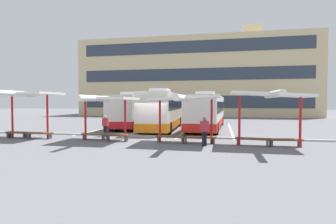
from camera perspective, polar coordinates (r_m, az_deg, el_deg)
The scene contains 24 objects.
ground_plane at distance 19.18m, azimuth -4.07°, elevation -5.50°, with size 160.00×160.00×0.00m, color slate.
terminal_building at distance 53.94m, azimuth 5.98°, elevation 7.04°, with size 43.24×14.81×17.14m.
coach_bus_0 at distance 27.82m, azimuth -7.25°, elevation 0.27°, with size 3.31×11.24×3.54m.
coach_bus_1 at distance 24.49m, azimuth -1.17°, elevation 0.25°, with size 3.08×10.60×3.72m.
coach_bus_2 at distance 25.71m, azimuth 8.46°, elevation 0.05°, with size 3.24×12.60×3.50m.
lane_stripe_0 at distance 27.52m, azimuth -12.34°, elevation -3.23°, with size 0.16×14.00×0.01m, color white.
lane_stripe_1 at distance 26.19m, azimuth -4.34°, elevation -3.45°, with size 0.16×14.00×0.01m, color white.
lane_stripe_2 at distance 25.41m, azimuth 4.35°, elevation -3.63°, with size 0.16×14.00×0.01m, color white.
lane_stripe_3 at distance 25.24m, azimuth 13.36°, elevation -3.71°, with size 0.16×14.00×0.01m, color white.
waiting_shelter_0 at distance 20.88m, azimuth -28.22°, elevation 3.27°, with size 3.84×4.67×3.29m.
bench_0 at distance 21.63m, azimuth -29.80°, elevation -4.02°, with size 1.63×0.42×0.45m.
bench_1 at distance 20.49m, azimuth -25.99°, elevation -4.26°, with size 1.85×0.65×0.45m.
waiting_shelter_1 at distance 17.69m, azimuth -13.86°, elevation 2.68°, with size 3.82×4.96×2.95m.
bench_2 at distance 18.63m, azimuth -15.70°, elevation -4.76°, with size 1.66×0.57×0.45m.
bench_3 at distance 17.56m, azimuth -10.97°, elevation -5.14°, with size 1.60×0.46×0.45m.
waiting_shelter_2 at distance 16.10m, azimuth 3.62°, elevation 2.84°, with size 4.23×5.17×2.98m.
bench_4 at distance 16.59m, azimuth 0.60°, elevation -5.50°, with size 1.90×0.62×0.45m.
bench_5 at distance 16.40m, azimuth 6.85°, elevation -5.59°, with size 2.03×0.60×0.45m.
waiting_shelter_3 at distance 15.95m, azimuth 21.22°, elevation 3.32°, with size 4.32×4.64×3.18m.
bench_6 at distance 16.33m, azimuth 17.75°, elevation -5.72°, with size 1.98×0.67×0.45m.
bench_7 at distance 16.59m, azimuth 23.98°, elevation -5.68°, with size 1.92×0.66×0.45m.
platform_kerb at distance 19.45m, azimuth -3.85°, elevation -5.22°, with size 44.00×0.24×0.12m, color #ADADA8.
waiting_passenger_0 at distance 15.45m, azimuth 7.86°, elevation -3.70°, with size 0.52×0.48×1.69m.
waiting_passenger_1 at distance 20.25m, azimuth -13.35°, elevation -2.61°, with size 0.49×0.31×1.57m.
Camera 1 is at (5.05, -18.32, 2.53)m, focal length 28.26 mm.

